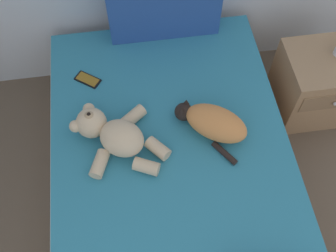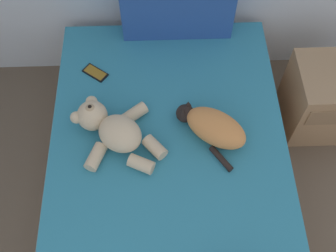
{
  "view_description": "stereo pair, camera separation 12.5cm",
  "coord_description": "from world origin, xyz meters",
  "px_view_note": "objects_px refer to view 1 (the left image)",
  "views": [
    {
      "loc": [
        1.5,
        1.96,
        2.4
      ],
      "look_at": [
        1.66,
        3.07,
        0.53
      ],
      "focal_mm": 43.36,
      "sensor_mm": 36.0,
      "label": 1
    },
    {
      "loc": [
        1.62,
        1.95,
        2.4
      ],
      "look_at": [
        1.66,
        3.07,
        0.53
      ],
      "focal_mm": 43.36,
      "sensor_mm": 36.0,
      "label": 2
    }
  ],
  "objects_px": {
    "cat": "(213,122)",
    "cell_phone": "(88,80)",
    "patterned_cushion": "(164,4)",
    "bed": "(174,187)",
    "teddy_bear": "(113,134)",
    "nightstand": "(317,84)"
  },
  "relations": [
    {
      "from": "cat",
      "to": "cell_phone",
      "type": "distance_m",
      "value": 0.78
    },
    {
      "from": "patterned_cushion",
      "to": "cell_phone",
      "type": "bearing_deg",
      "value": -147.05
    },
    {
      "from": "bed",
      "to": "patterned_cushion",
      "type": "bearing_deg",
      "value": 85.12
    },
    {
      "from": "cat",
      "to": "cell_phone",
      "type": "relative_size",
      "value": 2.48
    },
    {
      "from": "patterned_cushion",
      "to": "teddy_bear",
      "type": "relative_size",
      "value": 1.31
    },
    {
      "from": "bed",
      "to": "cell_phone",
      "type": "distance_m",
      "value": 0.8
    },
    {
      "from": "cell_phone",
      "to": "bed",
      "type": "bearing_deg",
      "value": -56.47
    },
    {
      "from": "bed",
      "to": "cell_phone",
      "type": "xyz_separation_m",
      "value": [
        -0.42,
        0.63,
        0.26
      ]
    },
    {
      "from": "teddy_bear",
      "to": "nightstand",
      "type": "distance_m",
      "value": 1.42
    },
    {
      "from": "bed",
      "to": "teddy_bear",
      "type": "height_order",
      "value": "teddy_bear"
    },
    {
      "from": "cell_phone",
      "to": "cat",
      "type": "bearing_deg",
      "value": -33.57
    },
    {
      "from": "cat",
      "to": "nightstand",
      "type": "height_order",
      "value": "cat"
    },
    {
      "from": "teddy_bear",
      "to": "nightstand",
      "type": "relative_size",
      "value": 1.01
    },
    {
      "from": "patterned_cushion",
      "to": "nightstand",
      "type": "distance_m",
      "value": 1.13
    },
    {
      "from": "patterned_cushion",
      "to": "cell_phone",
      "type": "height_order",
      "value": "patterned_cushion"
    },
    {
      "from": "bed",
      "to": "nightstand",
      "type": "bearing_deg",
      "value": 28.92
    },
    {
      "from": "nightstand",
      "to": "bed",
      "type": "bearing_deg",
      "value": -151.08
    },
    {
      "from": "cell_phone",
      "to": "nightstand",
      "type": "bearing_deg",
      "value": -2.11
    },
    {
      "from": "bed",
      "to": "nightstand",
      "type": "height_order",
      "value": "bed"
    },
    {
      "from": "bed",
      "to": "cat",
      "type": "bearing_deg",
      "value": 40.21
    },
    {
      "from": "patterned_cushion",
      "to": "teddy_bear",
      "type": "bearing_deg",
      "value": -116.39
    },
    {
      "from": "patterned_cushion",
      "to": "cell_phone",
      "type": "xyz_separation_m",
      "value": [
        -0.5,
        -0.32,
        -0.21
      ]
    }
  ]
}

